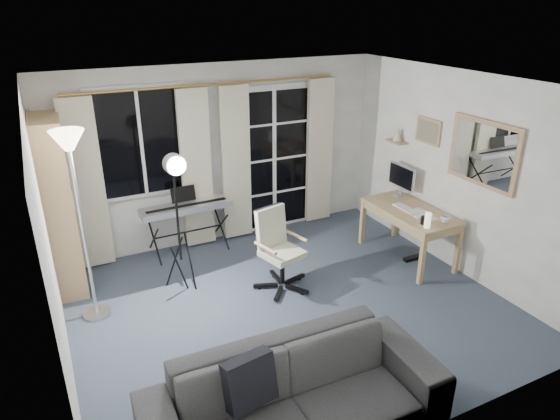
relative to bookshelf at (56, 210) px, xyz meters
The scene contains 17 objects.
floor 2.83m from the bookshelf, 36.99° to the right, with size 4.50×4.00×0.02m, color #3E485A.
window 1.26m from the bookshelf, 19.03° to the left, with size 1.20×0.08×1.40m.
french_door 2.90m from the bookshelf, ahead, with size 1.32×0.09×2.11m.
curtains 2.01m from the bookshelf, ahead, with size 3.60×0.07×2.13m.
bookshelf is the anchor object (origin of this frame).
torchiere_lamp 1.08m from the bookshelf, 76.18° to the right, with size 0.40×0.40×2.02m.
keyboard_piano 1.54m from the bookshelf, ahead, with size 1.18×0.59×0.85m.
studio_light 1.46m from the bookshelf, 32.24° to the right, with size 0.32×0.33×1.67m.
office_chair 2.49m from the bookshelf, 26.86° to the right, with size 0.66×0.64×0.96m.
desk 4.22m from the bookshelf, 17.54° to the right, with size 0.64×1.27×0.68m.
monitor 4.28m from the bookshelf, 10.99° to the right, with size 0.16×0.49×0.42m.
desk_clutter 4.24m from the bookshelf, 20.59° to the right, with size 0.40×0.77×0.86m.
mug 4.48m from the bookshelf, 23.28° to the right, with size 0.11×0.09×0.11m, color silver.
wall_mirror 4.80m from the bookshelf, 24.17° to the right, with size 0.04×0.94×0.74m.
framed_print 4.53m from the bookshelf, 13.58° to the right, with size 0.03×0.42×0.32m.
wall_shelf 4.35m from the bookshelf, ahead, with size 0.16×0.30×0.18m.
sofa 3.47m from the bookshelf, 66.50° to the right, with size 2.33×0.74×0.90m.
Camera 1 is at (-2.16, -4.11, 3.13)m, focal length 32.00 mm.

